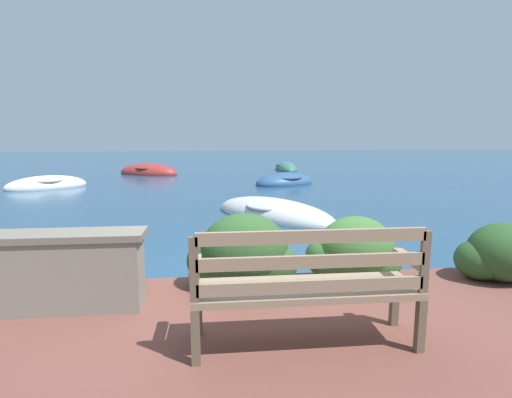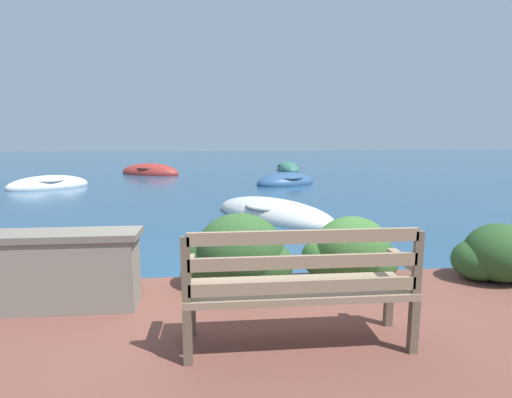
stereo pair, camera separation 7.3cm
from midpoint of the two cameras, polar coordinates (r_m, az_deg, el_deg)
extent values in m
plane|color=navy|center=(4.63, -2.33, -13.37)|extent=(80.00, 80.00, 0.00)
cube|color=brown|center=(3.27, -8.52, -15.41)|extent=(0.06, 0.06, 0.40)
cube|color=brown|center=(3.56, 19.00, -13.74)|extent=(0.06, 0.06, 0.40)
cube|color=brown|center=(2.90, -8.98, -18.87)|extent=(0.06, 0.06, 0.40)
cube|color=brown|center=(3.22, 22.19, -16.48)|extent=(0.06, 0.06, 0.40)
cube|color=#8C755B|center=(3.05, 6.74, -12.68)|extent=(1.66, 0.48, 0.05)
cube|color=#8C755B|center=(2.82, 7.70, -12.27)|extent=(1.58, 0.04, 0.09)
cube|color=#8C755B|center=(2.76, 7.77, -8.88)|extent=(1.58, 0.04, 0.09)
cube|color=#8C755B|center=(2.71, 7.86, -5.36)|extent=(1.58, 0.04, 0.09)
cube|color=brown|center=(2.71, -9.23, -9.95)|extent=(0.06, 0.04, 0.45)
cube|color=brown|center=(3.05, 22.74, -8.37)|extent=(0.06, 0.04, 0.45)
cube|color=#8C755B|center=(2.92, -8.94, -9.44)|extent=(0.07, 0.43, 0.05)
cube|color=#8C755B|center=(3.24, 20.94, -8.07)|extent=(0.07, 0.43, 0.05)
cube|color=gray|center=(4.09, -28.33, -9.48)|extent=(1.73, 0.35, 0.65)
cube|color=#6C655B|center=(4.00, -28.71, -4.64)|extent=(1.82, 0.39, 0.06)
ellipsoid|color=#426B33|center=(4.33, -22.23, -8.16)|extent=(0.75, 0.67, 0.63)
ellipsoid|color=#426B33|center=(4.47, -24.50, -9.02)|extent=(0.56, 0.50, 0.45)
ellipsoid|color=#426B33|center=(4.28, -19.85, -9.80)|extent=(0.52, 0.47, 0.41)
ellipsoid|color=#284C23|center=(4.11, -1.79, -7.40)|extent=(0.91, 0.81, 0.77)
ellipsoid|color=#284C23|center=(4.20, -5.28, -8.68)|extent=(0.68, 0.61, 0.54)
ellipsoid|color=#284C23|center=(4.12, 1.44, -9.30)|extent=(0.63, 0.57, 0.50)
ellipsoid|color=#38662D|center=(4.44, 14.03, -6.90)|extent=(0.82, 0.74, 0.70)
ellipsoid|color=#38662D|center=(4.45, 10.95, -8.10)|extent=(0.61, 0.55, 0.49)
ellipsoid|color=#38662D|center=(4.51, 16.63, -8.39)|extent=(0.57, 0.52, 0.45)
ellipsoid|color=#284C23|center=(5.04, 31.84, -6.52)|extent=(0.74, 0.66, 0.63)
ellipsoid|color=#284C23|center=(4.99, 29.49, -7.57)|extent=(0.55, 0.50, 0.44)
ellipsoid|color=silver|center=(8.66, 2.64, -2.29)|extent=(2.93, 3.26, 0.73)
torus|color=gray|center=(8.62, 2.65, -0.99)|extent=(1.68, 1.68, 0.07)
cube|color=#846647|center=(8.96, 0.40, -0.78)|extent=(0.82, 0.68, 0.04)
cube|color=#846647|center=(8.36, 4.65, -1.54)|extent=(0.82, 0.68, 0.04)
ellipsoid|color=silver|center=(15.25, -27.39, 1.68)|extent=(2.80, 2.47, 0.72)
torus|color=gray|center=(15.23, -27.44, 2.41)|extent=(1.71, 1.71, 0.07)
cube|color=#846647|center=(15.15, -28.85, 2.16)|extent=(0.66, 0.87, 0.04)
cube|color=#846647|center=(15.31, -26.27, 2.41)|extent=(0.66, 0.87, 0.04)
ellipsoid|color=#2D517A|center=(14.42, 4.37, 2.32)|extent=(2.62, 2.14, 0.76)
torus|color=#2D4157|center=(14.39, 4.39, 3.14)|extent=(1.72, 1.72, 0.07)
cube|color=#846647|center=(14.60, 5.49, 3.09)|extent=(0.55, 0.98, 0.04)
cube|color=#846647|center=(14.23, 3.44, 2.96)|extent=(0.55, 0.98, 0.04)
ellipsoid|color=#9E2D28|center=(18.57, -14.78, 3.61)|extent=(3.08, 2.29, 0.89)
torus|color=brown|center=(18.55, -14.82, 4.36)|extent=(1.57, 1.57, 0.07)
cube|color=#846647|center=(18.31, -13.71, 4.25)|extent=(0.51, 0.89, 0.04)
cube|color=#846647|center=(18.76, -15.71, 4.28)|extent=(0.51, 0.89, 0.04)
ellipsoid|color=#336B5B|center=(20.14, 4.65, 4.27)|extent=(1.03, 2.73, 0.77)
torus|color=#304F46|center=(20.12, 4.66, 4.87)|extent=(1.03, 1.03, 0.07)
cube|color=#846647|center=(19.72, 4.86, 4.69)|extent=(0.80, 0.13, 0.04)
cube|color=#846647|center=(20.46, 4.50, 4.85)|extent=(0.80, 0.13, 0.04)
sphere|color=orange|center=(6.26, -3.95, -6.68)|extent=(0.39, 0.39, 0.39)
torus|color=navy|center=(6.26, -3.95, -6.68)|extent=(0.43, 0.43, 0.05)
camera|label=1|loc=(0.04, -89.79, 0.03)|focal=28.00mm
camera|label=2|loc=(0.04, 90.21, -0.03)|focal=28.00mm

